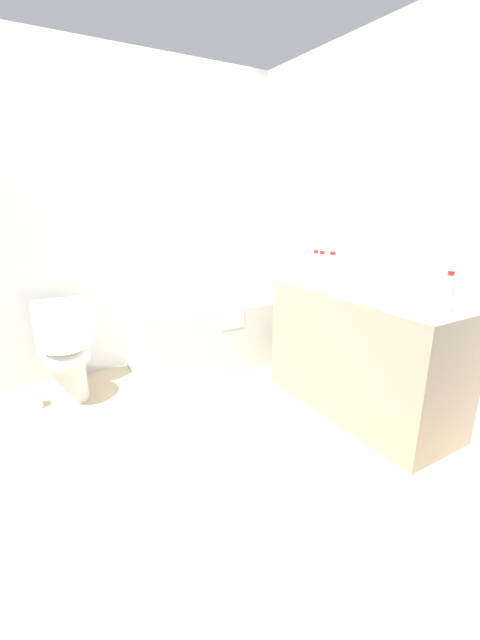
# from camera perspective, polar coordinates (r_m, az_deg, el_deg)

# --- Properties ---
(ground_plane) EXTENTS (3.83, 3.83, 0.00)m
(ground_plane) POSITION_cam_1_polar(r_m,az_deg,el_deg) (2.66, -8.08, -15.20)
(ground_plane) COLOR tan
(wall_back_tiled) EXTENTS (3.23, 0.10, 2.49)m
(wall_back_tiled) POSITION_cam_1_polar(r_m,az_deg,el_deg) (3.44, -17.32, 13.62)
(wall_back_tiled) COLOR silver
(wall_back_tiled) RESTS_ON ground_plane
(wall_right_mirror) EXTENTS (0.10, 2.78, 2.49)m
(wall_right_mirror) POSITION_cam_1_polar(r_m,az_deg,el_deg) (3.11, 17.29, 13.31)
(wall_right_mirror) COLOR silver
(wall_right_mirror) RESTS_ON ground_plane
(bathtub) EXTENTS (1.44, 0.66, 1.21)m
(bathtub) POSITION_cam_1_polar(r_m,az_deg,el_deg) (3.50, -3.66, -1.43)
(bathtub) COLOR silver
(bathtub) RESTS_ON ground_plane
(toilet) EXTENTS (0.39, 0.55, 0.72)m
(toilet) POSITION_cam_1_polar(r_m,az_deg,el_deg) (3.13, -23.94, -4.13)
(toilet) COLOR white
(toilet) RESTS_ON ground_plane
(vanity_counter) EXTENTS (0.54, 1.31, 0.84)m
(vanity_counter) POSITION_cam_1_polar(r_m,az_deg,el_deg) (2.79, 17.19, -4.60)
(vanity_counter) COLOR tan
(vanity_counter) RESTS_ON ground_plane
(sink_basin) EXTENTS (0.36, 0.36, 0.06)m
(sink_basin) POSITION_cam_1_polar(r_m,az_deg,el_deg) (2.62, 18.05, 4.28)
(sink_basin) COLOR white
(sink_basin) RESTS_ON vanity_counter
(sink_faucet) EXTENTS (0.12, 0.15, 0.07)m
(sink_faucet) POSITION_cam_1_polar(r_m,az_deg,el_deg) (2.78, 20.88, 4.64)
(sink_faucet) COLOR silver
(sink_faucet) RESTS_ON vanity_counter
(water_bottle_0) EXTENTS (0.06, 0.06, 0.22)m
(water_bottle_0) POSITION_cam_1_polar(r_m,az_deg,el_deg) (2.33, 27.86, 3.40)
(water_bottle_0) COLOR silver
(water_bottle_0) RESTS_ON vanity_counter
(water_bottle_1) EXTENTS (0.07, 0.07, 0.21)m
(water_bottle_1) POSITION_cam_1_polar(r_m,az_deg,el_deg) (3.03, 10.84, 7.77)
(water_bottle_1) COLOR silver
(water_bottle_1) RESTS_ON vanity_counter
(water_bottle_2) EXTENTS (0.06, 0.06, 0.22)m
(water_bottle_2) POSITION_cam_1_polar(r_m,az_deg,el_deg) (2.90, 11.69, 7.43)
(water_bottle_2) COLOR silver
(water_bottle_2) RESTS_ON vanity_counter
(water_bottle_3) EXTENTS (0.07, 0.07, 0.23)m
(water_bottle_3) POSITION_cam_1_polar(r_m,az_deg,el_deg) (2.83, 13.12, 7.17)
(water_bottle_3) COLOR silver
(water_bottle_3) RESTS_ON vanity_counter
(drinking_glass_0) EXTENTS (0.07, 0.07, 0.09)m
(drinking_glass_0) POSITION_cam_1_polar(r_m,az_deg,el_deg) (2.45, 23.05, 3.17)
(drinking_glass_0) COLOR white
(drinking_glass_0) RESTS_ON vanity_counter
(drinking_glass_1) EXTENTS (0.07, 0.07, 0.09)m
(drinking_glass_1) POSITION_cam_1_polar(r_m,az_deg,el_deg) (2.42, 25.54, 2.77)
(drinking_glass_1) COLOR white
(drinking_glass_1) RESTS_ON vanity_counter
(toilet_paper_roll) EXTENTS (0.11, 0.11, 0.12)m
(toilet_paper_roll) POSITION_cam_1_polar(r_m,az_deg,el_deg) (3.18, -27.67, -10.21)
(toilet_paper_roll) COLOR white
(toilet_paper_roll) RESTS_ON ground_plane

